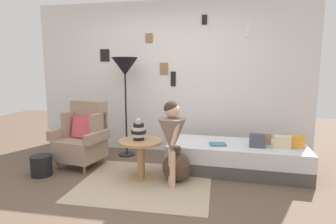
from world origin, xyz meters
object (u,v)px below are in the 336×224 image
(side_table, at_px, (141,151))
(person_child, at_px, (172,133))
(daybed, at_px, (236,157))
(floor_lamp, at_px, (125,70))
(vase_striped, at_px, (139,131))
(book_on_daybed, at_px, (218,144))
(armchair, at_px, (83,137))
(magazine_basket, at_px, (41,166))
(demijohn_near, at_px, (177,167))

(side_table, bearing_deg, person_child, -22.78)
(daybed, height_order, floor_lamp, floor_lamp)
(daybed, bearing_deg, vase_striped, -159.90)
(vase_striped, xyz_separation_m, book_on_daybed, (1.03, 0.35, -0.22))
(vase_striped, bearing_deg, person_child, -24.22)
(armchair, xyz_separation_m, person_child, (1.45, -0.53, 0.24))
(armchair, bearing_deg, daybed, 4.01)
(side_table, bearing_deg, book_on_daybed, 20.72)
(side_table, height_order, magazine_basket, side_table)
(side_table, height_order, book_on_daybed, side_table)
(vase_striped, relative_size, person_child, 0.26)
(armchair, distance_m, side_table, 1.06)
(floor_lamp, bearing_deg, demijohn_near, -43.30)
(demijohn_near, bearing_deg, magazine_basket, -175.35)
(daybed, relative_size, vase_striped, 7.03)
(floor_lamp, relative_size, book_on_daybed, 7.45)
(magazine_basket, bearing_deg, vase_striped, 7.98)
(vase_striped, bearing_deg, armchair, 161.91)
(armchair, xyz_separation_m, vase_striped, (0.97, -0.32, 0.20))
(side_table, xyz_separation_m, demijohn_near, (0.48, -0.01, -0.18))
(daybed, bearing_deg, side_table, -158.21)
(demijohn_near, relative_size, magazine_basket, 1.64)
(book_on_daybed, bearing_deg, person_child, -134.24)
(daybed, height_order, vase_striped, vase_striped)
(person_child, xyz_separation_m, magazine_basket, (-1.82, 0.03, -0.54))
(side_table, xyz_separation_m, person_child, (0.45, -0.19, 0.30))
(armchair, distance_m, book_on_daybed, 2.00)
(floor_lamp, relative_size, demijohn_near, 3.56)
(vase_striped, xyz_separation_m, person_child, (0.48, -0.22, 0.04))
(daybed, height_order, person_child, person_child)
(side_table, relative_size, demijohn_near, 1.26)
(side_table, bearing_deg, demijohn_near, -0.85)
(daybed, xyz_separation_m, floor_lamp, (-1.79, 0.43, 1.24))
(person_child, distance_m, magazine_basket, 1.90)
(vase_striped, height_order, floor_lamp, floor_lamp)
(magazine_basket, bearing_deg, armchair, 53.82)
(floor_lamp, bearing_deg, daybed, -13.67)
(magazine_basket, bearing_deg, book_on_daybed, 12.72)
(vase_striped, distance_m, book_on_daybed, 1.11)
(daybed, distance_m, book_on_daybed, 0.36)
(daybed, xyz_separation_m, vase_striped, (-1.30, -0.47, 0.43))
(armchair, height_order, book_on_daybed, armchair)
(armchair, relative_size, vase_striped, 3.51)
(armchair, distance_m, floor_lamp, 1.26)
(armchair, distance_m, daybed, 2.28)
(book_on_daybed, height_order, magazine_basket, book_on_daybed)
(armchair, xyz_separation_m, demijohn_near, (1.48, -0.35, -0.25))
(book_on_daybed, distance_m, demijohn_near, 0.68)
(armchair, relative_size, floor_lamp, 0.59)
(demijohn_near, bearing_deg, book_on_daybed, 36.61)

